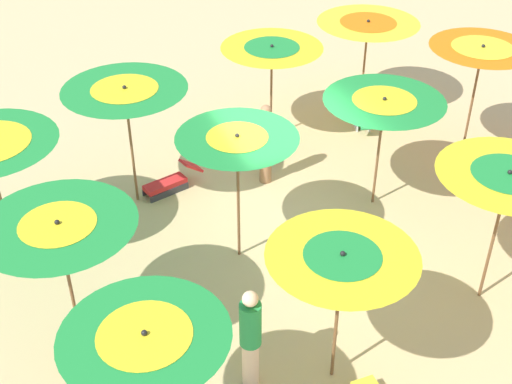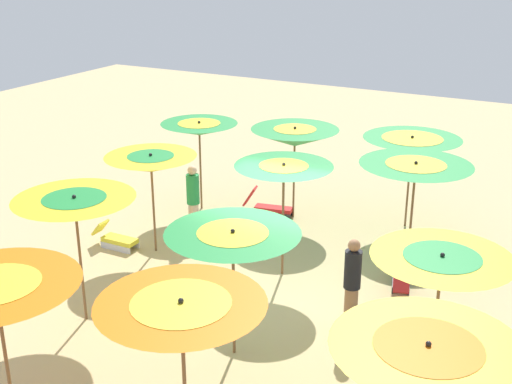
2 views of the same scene
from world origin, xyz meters
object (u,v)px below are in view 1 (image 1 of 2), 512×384
at_px(beach_umbrella_2, 126,98).
at_px(beachgoer_0, 250,337).
at_px(beach_umbrella_11, 146,344).
at_px(beach_umbrella_4, 481,56).
at_px(beach_umbrella_9, 507,183).
at_px(beach_umbrella_1, 272,54).
at_px(lounger_1, 272,141).
at_px(beach_umbrella_10, 342,266).
at_px(lounger_5, 361,116).
at_px(beachgoer_1, 266,143).
at_px(lounger_0, 170,182).
at_px(beach_umbrella_0, 367,30).
at_px(lounger_3, 101,357).
at_px(beach_umbrella_7, 60,236).
at_px(beach_umbrella_6, 237,145).
at_px(beach_umbrella_5, 383,109).

height_order(beach_umbrella_2, beachgoer_0, beach_umbrella_2).
xyz_separation_m(beach_umbrella_2, beach_umbrella_11, (5.72, -1.05, -0.08)).
height_order(beach_umbrella_4, beach_umbrella_9, beach_umbrella_4).
bearing_deg(beach_umbrella_1, lounger_1, -19.06).
relative_size(beach_umbrella_10, lounger_5, 1.75).
bearing_deg(beach_umbrella_11, beachgoer_1, 146.31).
height_order(lounger_0, lounger_1, lounger_0).
distance_m(beach_umbrella_0, lounger_3, 9.41).
bearing_deg(lounger_1, lounger_3, 171.70).
bearing_deg(beach_umbrella_2, beach_umbrella_4, 82.07).
bearing_deg(beach_umbrella_2, beach_umbrella_11, -10.42).
relative_size(beach_umbrella_7, beach_umbrella_9, 0.96).
distance_m(beach_umbrella_4, lounger_1, 4.56).
bearing_deg(beach_umbrella_4, beach_umbrella_10, -50.51).
bearing_deg(lounger_5, beach_umbrella_10, 165.21).
xyz_separation_m(beach_umbrella_10, beach_umbrella_11, (0.46, -2.64, 0.08)).
bearing_deg(beach_umbrella_7, lounger_1, 131.01).
distance_m(beach_umbrella_4, beach_umbrella_6, 5.70).
relative_size(beach_umbrella_9, beach_umbrella_11, 1.04).
xyz_separation_m(beach_umbrella_4, lounger_5, (-2.03, -1.35, -2.09)).
bearing_deg(lounger_5, beachgoer_0, 157.04).
bearing_deg(beach_umbrella_1, beach_umbrella_10, -14.92).
relative_size(lounger_1, lounger_3, 0.98).
distance_m(beach_umbrella_1, lounger_1, 1.85).
height_order(beach_umbrella_0, beach_umbrella_5, beach_umbrella_5).
xyz_separation_m(beachgoer_0, beachgoer_1, (-4.66, 2.10, 0.00)).
bearing_deg(beach_umbrella_11, lounger_0, 163.39).
bearing_deg(beach_umbrella_10, beach_umbrella_4, 129.49).
height_order(beach_umbrella_4, beachgoer_1, beach_umbrella_4).
height_order(beach_umbrella_0, lounger_5, beach_umbrella_0).
bearing_deg(beach_umbrella_10, beach_umbrella_5, 143.22).
xyz_separation_m(beach_umbrella_0, beach_umbrella_10, (7.01, -4.24, 0.08)).
relative_size(beach_umbrella_4, lounger_0, 1.97).
distance_m(beach_umbrella_1, beach_umbrella_5, 3.19).
bearing_deg(beach_umbrella_5, beach_umbrella_7, -74.35).
bearing_deg(lounger_5, beach_umbrella_6, 145.32).
bearing_deg(beach_umbrella_10, beach_umbrella_1, 165.08).
distance_m(beach_umbrella_4, beach_umbrella_5, 2.72).
relative_size(beach_umbrella_2, lounger_0, 1.90).
relative_size(beach_umbrella_1, lounger_1, 1.73).
distance_m(beach_umbrella_7, lounger_0, 4.56).
relative_size(lounger_3, beachgoer_1, 0.75).
xyz_separation_m(beach_umbrella_6, beachgoer_0, (2.69, -0.81, -1.32)).
bearing_deg(beachgoer_0, beach_umbrella_10, -111.51).
height_order(beach_umbrella_4, beachgoer_0, beach_umbrella_4).
relative_size(beach_umbrella_4, beach_umbrella_7, 1.08).
distance_m(beach_umbrella_5, beachgoer_0, 5.08).
distance_m(beach_umbrella_5, lounger_1, 3.30).
relative_size(beach_umbrella_5, beach_umbrella_10, 0.99).
xyz_separation_m(beach_umbrella_2, beach_umbrella_7, (3.38, -1.65, -0.13)).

